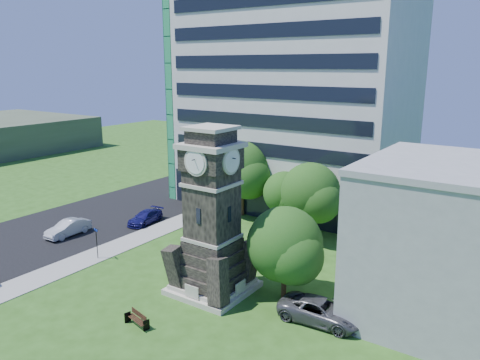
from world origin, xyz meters
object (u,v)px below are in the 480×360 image
Objects in this scene: car_east_lot at (321,311)px; street_sign at (97,240)px; park_bench at (137,319)px; car_street_north at (145,217)px; car_street_mid at (68,228)px; clock_tower at (212,223)px.

car_east_lot is 2.00× the size of street_sign.
park_bench is at bearing -9.98° from street_sign.
car_street_north is at bearing 128.19° from street_sign.
street_sign reaches higher than car_street_mid.
car_street_mid is 27.24m from car_east_lot.
park_bench is (14.15, -14.59, -0.16)m from car_street_north.
car_street_mid is at bearing 169.70° from park_bench.
car_street_mid reaches higher than park_bench.
car_street_north is at bearing 147.36° from park_bench.
park_bench is at bearing -98.81° from clock_tower.
clock_tower is 19.33m from car_street_mid.
car_street_north is 0.81× the size of car_east_lot.
park_bench is (-1.02, -6.61, -4.79)m from clock_tower.
street_sign is (-10.76, 5.60, 1.25)m from park_bench.
clock_tower is at bearing 89.17° from car_east_lot.
car_east_lot is 11.84m from park_bench.
car_street_mid is 1.02× the size of car_street_north.
street_sign is (-11.78, -1.01, -3.54)m from clock_tower.
car_street_mid is (-18.76, 1.12, -4.53)m from clock_tower.
car_street_mid is 1.64× the size of street_sign.
clock_tower is 4.38× the size of street_sign.
car_east_lot is 3.10× the size of park_bench.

